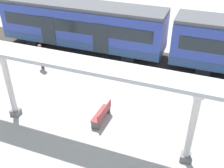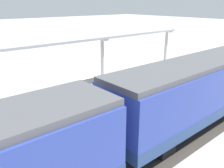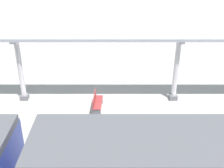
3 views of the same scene
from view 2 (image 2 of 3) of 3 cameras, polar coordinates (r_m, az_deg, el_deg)
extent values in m
plane|color=#A8A39D|center=(14.41, -8.19, -6.69)|extent=(176.00, 176.00, 0.00)
cube|color=yellow|center=(12.02, 0.58, -12.06)|extent=(0.37, 31.20, 0.01)
cube|color=#38332D|center=(10.95, 6.93, -15.68)|extent=(3.20, 43.20, 0.01)
cube|color=#2D409E|center=(13.35, 20.34, -0.84)|extent=(2.60, 12.00, 2.60)
cube|color=navy|center=(13.71, 19.85, -4.87)|extent=(2.63, 12.02, 0.55)
cube|color=#515156|center=(12.96, 21.06, 5.07)|extent=(2.39, 12.00, 0.24)
cube|color=#1E262D|center=(13.90, 15.85, 1.76)|extent=(0.03, 11.04, 0.84)
cube|color=#1E262D|center=(15.70, 19.80, 1.17)|extent=(0.04, 1.10, 2.00)
cube|color=#1E262D|center=(12.55, 10.40, -2.40)|extent=(0.04, 1.10, 2.00)
cube|color=black|center=(11.13, 9.06, -13.18)|extent=(2.21, 0.90, 0.64)
cube|color=slate|center=(24.42, 12.54, 4.26)|extent=(0.44, 0.44, 0.30)
cylinder|color=silver|center=(24.04, 12.84, 8.33)|extent=(0.28, 0.28, 3.23)
cube|color=silver|center=(23.80, 13.15, 12.29)|extent=(1.10, 0.36, 0.12)
cube|color=slate|center=(18.98, -2.23, 0.44)|extent=(0.44, 0.44, 0.30)
cylinder|color=silver|center=(18.49, -2.30, 5.63)|extent=(0.28, 0.28, 3.23)
cube|color=silver|center=(18.17, -2.37, 10.78)|extent=(1.10, 0.36, 0.12)
cube|color=#A8AAB2|center=(15.94, -14.62, 9.52)|extent=(1.20, 25.03, 0.16)
cube|color=maroon|center=(15.82, -12.09, -2.77)|extent=(1.52, 0.51, 0.04)
cube|color=maroon|center=(15.67, -12.77, -2.18)|extent=(1.50, 0.13, 0.40)
cube|color=#4C4C51|center=(16.48, -13.05, -2.81)|extent=(0.12, 0.40, 0.42)
cube|color=#4C4C51|center=(15.35, -10.93, -4.32)|extent=(0.12, 0.40, 0.42)
cube|color=#2A7C67|center=(20.74, 8.23, 2.72)|extent=(1.52, 0.52, 0.04)
cube|color=#2A7C67|center=(20.54, 7.89, 3.22)|extent=(1.50, 0.14, 0.40)
cube|color=#4C4C51|center=(21.25, 6.93, 2.54)|extent=(0.12, 0.40, 0.42)
cube|color=#4C4C51|center=(20.36, 9.54, 1.67)|extent=(0.12, 0.40, 0.42)
cylinder|color=maroon|center=(16.73, 11.54, -1.55)|extent=(0.11, 0.11, 0.86)
cylinder|color=maroon|center=(16.65, 11.01, -1.62)|extent=(0.11, 0.11, 0.86)
cube|color=#51613D|center=(16.44, 11.45, 0.88)|extent=(0.41, 0.55, 0.65)
sphere|color=#87604A|center=(16.31, 11.55, 2.34)|extent=(0.23, 0.23, 0.23)
camera|label=1|loc=(22.97, -36.60, 22.44)|focal=43.46mm
camera|label=3|loc=(7.86, 61.35, 27.05)|focal=47.30mm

